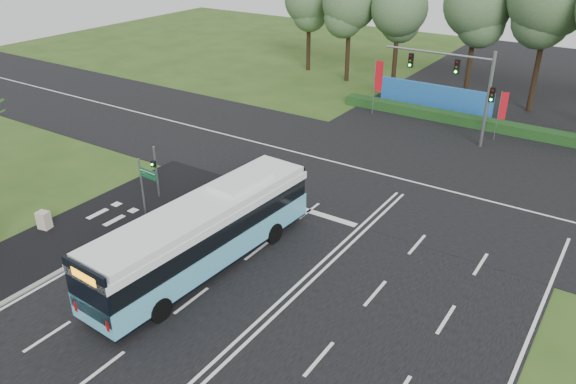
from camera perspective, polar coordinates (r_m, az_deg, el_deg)
name	(u,v)px	position (r m, az deg, el deg)	size (l,w,h in m)	color
ground	(313,271)	(27.37, 2.55, -8.03)	(120.00, 120.00, 0.00)	#2B4B19
road_main	(313,271)	(27.36, 2.55, -7.99)	(20.00, 120.00, 0.04)	black
road_cross	(410,181)	(36.86, 12.26, 1.07)	(120.00, 14.00, 0.05)	black
bike_path	(91,225)	(32.89, -19.34, -3.18)	(5.00, 18.00, 0.06)	black
kerb_strip	(121,237)	(31.18, -16.59, -4.40)	(0.25, 18.00, 0.12)	gray
city_bus	(205,233)	(26.96, -8.47, -4.17)	(3.39, 13.13, 3.73)	#56AAC7
pedestrian_signal	(156,170)	(34.19, -13.30, 2.17)	(0.30, 0.41, 3.30)	gray
street_sign	(145,181)	(32.01, -14.33, 1.12)	(1.35, 0.15, 3.45)	gray
utility_cabinet	(44,221)	(33.23, -23.54, -2.67)	(0.63, 0.53, 1.05)	beige
banner_flag_left	(377,79)	(48.05, 9.08, 11.23)	(0.69, 0.17, 4.70)	gray
banner_flag_mid	(502,108)	(44.65, 20.92, 7.93)	(0.54, 0.24, 3.86)	gray
traffic_light_gantry	(465,81)	(42.87, 17.53, 10.70)	(8.41, 0.28, 7.00)	gray
hedge	(471,121)	(47.84, 18.05, 6.84)	(22.00, 1.20, 0.80)	#193A15
blue_hoarding	(435,97)	(51.00, 14.69, 9.30)	(10.00, 0.30, 2.20)	#205EB0
eucalyptus_row	(503,6)	(52.10, 20.99, 17.21)	(41.37, 9.19, 12.75)	black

